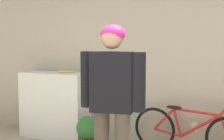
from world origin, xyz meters
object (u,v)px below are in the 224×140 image
Objects in this scene: bicycle at (189,132)px; potted_plant at (88,131)px; person at (112,96)px; banana at (67,72)px.

bicycle is 1.41m from potted_plant.
bicycle is (0.57, 1.24, -0.64)m from person.
banana is (-1.90, 0.03, 0.72)m from bicycle.
person reaches higher than bicycle.
bicycle is 3.48× the size of potted_plant.
person reaches higher than potted_plant.
banana is 0.99m from potted_plant.
bicycle is 4.55× the size of banana.
potted_plant is at bearing -29.00° from banana.
person is 4.82× the size of banana.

